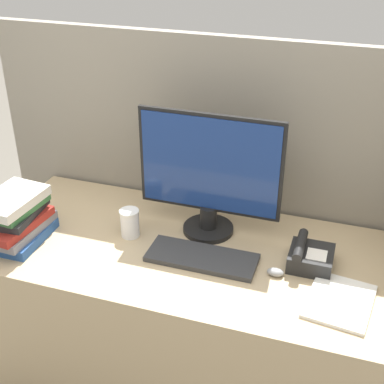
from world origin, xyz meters
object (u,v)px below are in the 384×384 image
(coffee_cup, at_px, (130,223))
(book_stack, at_px, (15,218))
(mouse, at_px, (275,272))
(desk_telephone, at_px, (310,257))
(keyboard, at_px, (202,258))
(monitor, at_px, (209,176))

(coffee_cup, xyz_separation_m, book_stack, (-0.42, -0.17, 0.04))
(mouse, relative_size, book_stack, 0.20)
(desk_telephone, bearing_deg, book_stack, -170.39)
(keyboard, distance_m, book_stack, 0.76)
(monitor, height_order, desk_telephone, monitor)
(monitor, height_order, mouse, monitor)
(monitor, bearing_deg, coffee_cup, -155.02)
(mouse, xyz_separation_m, book_stack, (-1.03, -0.09, 0.08))
(mouse, distance_m, coffee_cup, 0.62)
(mouse, distance_m, book_stack, 1.04)
(monitor, relative_size, desk_telephone, 3.21)
(monitor, bearing_deg, book_stack, -156.85)
(keyboard, height_order, desk_telephone, desk_telephone)
(monitor, relative_size, mouse, 9.38)
(monitor, relative_size, keyboard, 1.38)
(mouse, distance_m, desk_telephone, 0.15)
(keyboard, xyz_separation_m, book_stack, (-0.75, -0.10, 0.09))
(monitor, xyz_separation_m, keyboard, (0.04, -0.20, -0.24))
(keyboard, distance_m, coffee_cup, 0.34)
(monitor, height_order, coffee_cup, monitor)
(book_stack, bearing_deg, coffee_cup, 21.85)
(monitor, height_order, book_stack, monitor)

